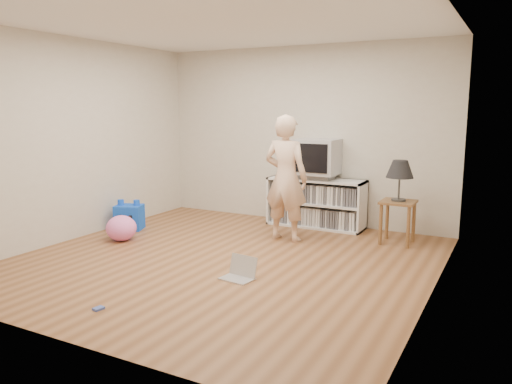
{
  "coord_description": "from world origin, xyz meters",
  "views": [
    {
      "loc": [
        2.88,
        -4.64,
        1.72
      ],
      "look_at": [
        0.2,
        0.4,
        0.74
      ],
      "focal_mm": 35.0,
      "sensor_mm": 36.0,
      "label": 1
    }
  ],
  "objects_px": {
    "laptop": "(240,272)",
    "media_unit": "(317,203)",
    "dvd_deck": "(317,176)",
    "plush_blue": "(129,217)",
    "crt_tv": "(317,157)",
    "side_table": "(398,211)",
    "plush_pink": "(121,228)",
    "person": "(286,178)",
    "table_lamp": "(400,170)"
  },
  "relations": [
    {
      "from": "laptop",
      "to": "media_unit",
      "type": "bearing_deg",
      "value": 100.31
    },
    {
      "from": "dvd_deck",
      "to": "plush_blue",
      "type": "distance_m",
      "value": 2.73
    },
    {
      "from": "plush_blue",
      "to": "crt_tv",
      "type": "bearing_deg",
      "value": 9.45
    },
    {
      "from": "plush_blue",
      "to": "side_table",
      "type": "bearing_deg",
      "value": -5.79
    },
    {
      "from": "plush_pink",
      "to": "laptop",
      "type": "bearing_deg",
      "value": -14.29
    },
    {
      "from": "person",
      "to": "plush_blue",
      "type": "xyz_separation_m",
      "value": [
        -2.2,
        -0.52,
        -0.63
      ]
    },
    {
      "from": "media_unit",
      "to": "table_lamp",
      "type": "relative_size",
      "value": 2.72
    },
    {
      "from": "crt_tv",
      "to": "laptop",
      "type": "xyz_separation_m",
      "value": [
        0.13,
        -2.45,
        -0.96
      ]
    },
    {
      "from": "media_unit",
      "to": "side_table",
      "type": "xyz_separation_m",
      "value": [
        1.24,
        -0.39,
        0.07
      ]
    },
    {
      "from": "crt_tv",
      "to": "media_unit",
      "type": "bearing_deg",
      "value": 90.0
    },
    {
      "from": "person",
      "to": "plush_blue",
      "type": "bearing_deg",
      "value": 15.72
    },
    {
      "from": "laptop",
      "to": "plush_pink",
      "type": "bearing_deg",
      "value": 172.94
    },
    {
      "from": "dvd_deck",
      "to": "table_lamp",
      "type": "height_order",
      "value": "table_lamp"
    },
    {
      "from": "dvd_deck",
      "to": "plush_pink",
      "type": "xyz_separation_m",
      "value": [
        -1.95,
        -1.92,
        -0.57
      ]
    },
    {
      "from": "person",
      "to": "plush_pink",
      "type": "bearing_deg",
      "value": 31.48
    },
    {
      "from": "table_lamp",
      "to": "laptop",
      "type": "distance_m",
      "value": 2.52
    },
    {
      "from": "side_table",
      "to": "table_lamp",
      "type": "bearing_deg",
      "value": 0.0
    },
    {
      "from": "plush_blue",
      "to": "plush_pink",
      "type": "xyz_separation_m",
      "value": [
        0.33,
        -0.52,
        -0.01
      ]
    },
    {
      "from": "table_lamp",
      "to": "plush_pink",
      "type": "xyz_separation_m",
      "value": [
        -3.19,
        -1.55,
        -0.78
      ]
    },
    {
      "from": "plush_pink",
      "to": "media_unit",
      "type": "bearing_deg",
      "value": 44.89
    },
    {
      "from": "side_table",
      "to": "person",
      "type": "relative_size",
      "value": 0.34
    },
    {
      "from": "person",
      "to": "table_lamp",
      "type": "bearing_deg",
      "value": -156.2
    },
    {
      "from": "media_unit",
      "to": "laptop",
      "type": "bearing_deg",
      "value": -86.92
    },
    {
      "from": "media_unit",
      "to": "table_lamp",
      "type": "bearing_deg",
      "value": -17.22
    },
    {
      "from": "media_unit",
      "to": "person",
      "type": "height_order",
      "value": "person"
    },
    {
      "from": "media_unit",
      "to": "crt_tv",
      "type": "distance_m",
      "value": 0.67
    },
    {
      "from": "dvd_deck",
      "to": "table_lamp",
      "type": "xyz_separation_m",
      "value": [
        1.24,
        -0.37,
        0.21
      ]
    },
    {
      "from": "plush_pink",
      "to": "table_lamp",
      "type": "bearing_deg",
      "value": 25.96
    },
    {
      "from": "crt_tv",
      "to": "plush_pink",
      "type": "relative_size",
      "value": 1.54
    },
    {
      "from": "laptop",
      "to": "plush_blue",
      "type": "distance_m",
      "value": 2.63
    },
    {
      "from": "table_lamp",
      "to": "laptop",
      "type": "xyz_separation_m",
      "value": [
        -1.11,
        -2.08,
        -0.88
      ]
    },
    {
      "from": "dvd_deck",
      "to": "laptop",
      "type": "relative_size",
      "value": 1.28
    },
    {
      "from": "plush_pink",
      "to": "plush_blue",
      "type": "bearing_deg",
      "value": 122.52
    },
    {
      "from": "table_lamp",
      "to": "plush_pink",
      "type": "height_order",
      "value": "table_lamp"
    },
    {
      "from": "crt_tv",
      "to": "side_table",
      "type": "xyz_separation_m",
      "value": [
        1.24,
        -0.37,
        -0.6
      ]
    },
    {
      "from": "media_unit",
      "to": "dvd_deck",
      "type": "height_order",
      "value": "dvd_deck"
    },
    {
      "from": "laptop",
      "to": "side_table",
      "type": "bearing_deg",
      "value": 69.15
    },
    {
      "from": "person",
      "to": "media_unit",
      "type": "bearing_deg",
      "value": -92.68
    },
    {
      "from": "dvd_deck",
      "to": "side_table",
      "type": "height_order",
      "value": "dvd_deck"
    },
    {
      "from": "media_unit",
      "to": "side_table",
      "type": "bearing_deg",
      "value": -17.22
    },
    {
      "from": "media_unit",
      "to": "plush_pink",
      "type": "distance_m",
      "value": 2.75
    },
    {
      "from": "crt_tv",
      "to": "table_lamp",
      "type": "height_order",
      "value": "crt_tv"
    },
    {
      "from": "side_table",
      "to": "plush_pink",
      "type": "bearing_deg",
      "value": -154.04
    },
    {
      "from": "crt_tv",
      "to": "person",
      "type": "bearing_deg",
      "value": -95.23
    },
    {
      "from": "side_table",
      "to": "dvd_deck",
      "type": "bearing_deg",
      "value": 163.44
    },
    {
      "from": "person",
      "to": "plush_pink",
      "type": "xyz_separation_m",
      "value": [
        -1.87,
        -1.04,
        -0.65
      ]
    },
    {
      "from": "dvd_deck",
      "to": "crt_tv",
      "type": "height_order",
      "value": "crt_tv"
    },
    {
      "from": "crt_tv",
      "to": "table_lamp",
      "type": "relative_size",
      "value": 1.17
    },
    {
      "from": "media_unit",
      "to": "side_table",
      "type": "height_order",
      "value": "media_unit"
    },
    {
      "from": "crt_tv",
      "to": "plush_pink",
      "type": "bearing_deg",
      "value": -135.39
    }
  ]
}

